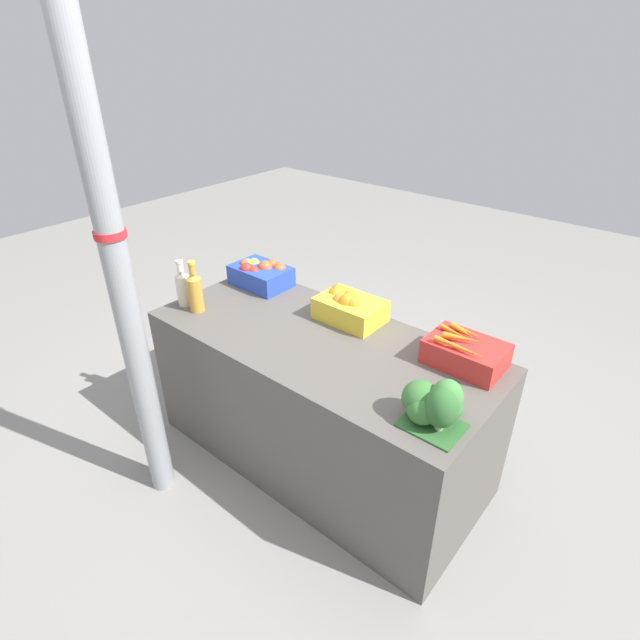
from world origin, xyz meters
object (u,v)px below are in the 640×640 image
(carrot_crate, at_px, (465,352))
(juice_bottle_cloudy, at_px, (183,287))
(apple_crate, at_px, (261,273))
(orange_crate, at_px, (349,307))
(broccoli_pile, at_px, (435,404))
(juice_bottle_amber, at_px, (195,291))
(support_pole, at_px, (114,251))

(carrot_crate, xyz_separation_m, juice_bottle_cloudy, (-1.40, -0.44, 0.04))
(apple_crate, distance_m, orange_crate, 0.64)
(broccoli_pile, bearing_deg, juice_bottle_amber, -179.66)
(broccoli_pile, distance_m, juice_bottle_cloudy, 1.48)
(support_pole, distance_m, carrot_crate, 1.51)
(broccoli_pile, xyz_separation_m, juice_bottle_amber, (-1.38, -0.01, 0.03))
(support_pole, distance_m, apple_crate, 1.03)
(orange_crate, distance_m, juice_bottle_amber, 0.80)
(support_pole, height_order, juice_bottle_amber, support_pole)
(orange_crate, height_order, carrot_crate, orange_crate)
(support_pole, xyz_separation_m, orange_crate, (0.48, 0.91, -0.46))
(broccoli_pile, bearing_deg, carrot_crate, 100.91)
(broccoli_pile, distance_m, juice_bottle_amber, 1.38)
(apple_crate, bearing_deg, broccoli_pile, -17.62)
(support_pole, distance_m, juice_bottle_amber, 0.65)
(juice_bottle_cloudy, relative_size, juice_bottle_amber, 0.92)
(orange_crate, xyz_separation_m, juice_bottle_cloudy, (-0.77, -0.44, 0.04))
(support_pole, bearing_deg, broccoli_pile, 21.85)
(support_pole, height_order, carrot_crate, support_pole)
(apple_crate, relative_size, carrot_crate, 1.00)
(juice_bottle_amber, bearing_deg, broccoli_pile, 0.34)
(support_pole, xyz_separation_m, broccoli_pile, (1.20, 0.48, -0.44))
(apple_crate, relative_size, juice_bottle_amber, 1.19)
(orange_crate, relative_size, broccoli_pile, 1.33)
(support_pole, height_order, orange_crate, support_pole)
(carrot_crate, xyz_separation_m, juice_bottle_amber, (-1.30, -0.44, 0.05))
(juice_bottle_amber, bearing_deg, orange_crate, 33.24)
(carrot_crate, bearing_deg, broccoli_pile, -79.09)
(support_pole, xyz_separation_m, carrot_crate, (1.12, 0.91, -0.46))
(carrot_crate, relative_size, juice_bottle_amber, 1.19)
(orange_crate, bearing_deg, juice_bottle_amber, -146.76)
(apple_crate, xyz_separation_m, orange_crate, (0.64, -0.00, -0.00))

